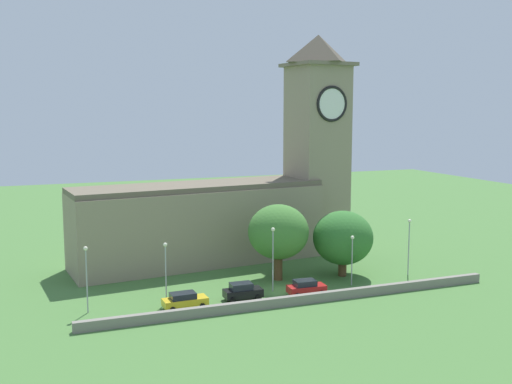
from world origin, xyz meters
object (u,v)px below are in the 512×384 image
Objects in this scene: car_yellow at (184,300)px; streetlamp_east_end at (409,238)px; church at (242,194)px; car_red at (306,287)px; streetlamp_west_mid at (166,263)px; tree_by_tower at (278,232)px; streetlamp_east_mid at (352,251)px; streetlamp_central at (273,249)px; streetlamp_west_end at (86,269)px; tree_riverside_west at (343,238)px; car_black at (243,291)px.

car_yellow is 29.57m from streetlamp_east_end.
car_red is at bearing -87.56° from church.
streetlamp_east_end is (29.22, 2.18, 3.91)m from car_yellow.
church reaches higher than streetlamp_west_mid.
car_red is 0.47× the size of tree_by_tower.
car_red is 0.73× the size of streetlamp_east_mid.
streetlamp_east_end is 0.77× the size of tree_by_tower.
streetlamp_central is 4.88m from tree_by_tower.
streetlamp_central is 1.04× the size of streetlamp_east_end.
streetlamp_east_mid is (20.50, 1.02, 3.23)m from car_yellow.
streetlamp_west_end is 0.75× the size of tree_by_tower.
streetlamp_east_mid is (21.95, -1.07, -0.41)m from streetlamp_west_mid.
tree_by_tower reaches higher than car_red.
car_red is 0.65× the size of streetlamp_west_mid.
church is 16.46m from tree_riverside_west.
streetlamp_west_mid is (-1.45, 2.08, 3.64)m from car_yellow.
streetlamp_east_end is at bearing -20.06° from tree_riverside_west.
tree_by_tower is at bearing 165.82° from streetlamp_east_end.
streetlamp_west_end reaches higher than car_red.
car_red is at bearing -166.86° from streetlamp_east_mid.
tree_by_tower reaches higher than streetlamp_east_mid.
car_red is 0.59× the size of streetlamp_central.
car_red is 7.59m from streetlamp_east_mid.
tree_riverside_west is (14.92, 4.64, 3.86)m from car_black.
streetlamp_east_mid is at bearing -103.94° from tree_riverside_west.
streetlamp_west_mid is 12.33m from streetlamp_central.
car_black is at bearing 3.17° from car_yellow.
streetlamp_central is at bearing -0.05° from streetlamp_west_end.
tree_by_tower is at bearing 40.98° from car_black.
streetlamp_west_mid is 21.98m from streetlamp_east_mid.
streetlamp_east_mid reaches higher than car_red.
car_black reaches higher than car_red.
streetlamp_west_mid reaches higher than car_red.
tree_by_tower is at bearing 94.16° from car_red.
streetlamp_central is 9.72m from streetlamp_east_mid.
streetlamp_west_end reaches higher than car_yellow.
church reaches higher than streetlamp_central.
car_red is (13.79, -0.55, 0.04)m from car_yellow.
car_black is 0.63× the size of streetlamp_west_mid.
streetlamp_east_mid is 0.73× the size of tree_riverside_west.
car_yellow is 0.68× the size of streetlamp_west_end.
streetlamp_west_end reaches higher than streetlamp_east_mid.
tree_by_tower reaches higher than streetlamp_central.
streetlamp_east_mid is at bearing 2.69° from car_black.
streetlamp_east_mid is at bearing 13.14° from car_red.
streetlamp_east_end is at bearing 4.27° from car_yellow.
tree_riverside_west is at bearing 13.12° from car_yellow.
car_black is 0.61× the size of streetlamp_west_end.
church is at bearing 54.91° from car_yellow.
car_yellow is 0.66× the size of streetlamp_east_end.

